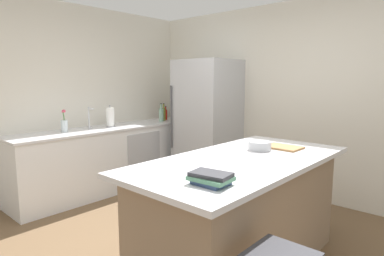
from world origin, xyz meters
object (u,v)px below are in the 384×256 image
at_px(syrup_bottle, 173,114).
at_px(olive_oil_bottle, 164,114).
at_px(sink_faucet, 89,117).
at_px(hot_sauce_bottle, 166,114).
at_px(whiskey_bottle, 179,112).
at_px(flower_vase, 64,124).
at_px(paper_towel_roll, 110,118).
at_px(refrigerator, 207,123).
at_px(cutting_board, 283,147).
at_px(gin_bottle, 161,114).
at_px(mixing_bowl, 260,146).
at_px(kitchen_island, 241,212).
at_px(cookbook_stack, 211,178).

relative_size(syrup_bottle, olive_oil_bottle, 0.81).
height_order(sink_faucet, syrup_bottle, sink_faucet).
distance_m(hot_sauce_bottle, olive_oil_bottle, 0.13).
bearing_deg(whiskey_bottle, flower_vase, -93.69).
height_order(sink_faucet, paper_towel_roll, paper_towel_roll).
xyz_separation_m(refrigerator, whiskey_bottle, (-0.77, 0.17, 0.11)).
bearing_deg(sink_faucet, olive_oil_bottle, 86.75).
bearing_deg(cutting_board, hot_sauce_bottle, 159.71).
distance_m(whiskey_bottle, hot_sauce_bottle, 0.22).
relative_size(whiskey_bottle, gin_bottle, 1.18).
xyz_separation_m(syrup_bottle, hot_sauce_bottle, (-0.09, -0.09, 0.00)).
bearing_deg(syrup_bottle, whiskey_bottle, 60.37).
bearing_deg(mixing_bowl, paper_towel_roll, 178.27).
relative_size(refrigerator, syrup_bottle, 8.07).
bearing_deg(cutting_board, gin_bottle, 163.02).
distance_m(whiskey_bottle, olive_oil_bottle, 0.29).
distance_m(refrigerator, whiskey_bottle, 0.80).
bearing_deg(kitchen_island, cookbook_stack, -71.73).
bearing_deg(cutting_board, refrigerator, 150.44).
relative_size(sink_faucet, flower_vase, 1.04).
height_order(refrigerator, paper_towel_roll, refrigerator).
bearing_deg(cookbook_stack, flower_vase, 170.35).
xyz_separation_m(flower_vase, gin_bottle, (0.10, 1.59, 0.01)).
height_order(whiskey_bottle, syrup_bottle, whiskey_bottle).
distance_m(cookbook_stack, mixing_bowl, 1.11).
height_order(whiskey_bottle, cookbook_stack, whiskey_bottle).
distance_m(kitchen_island, whiskey_bottle, 3.04).
xyz_separation_m(kitchen_island, refrigerator, (-1.66, 1.57, 0.46)).
height_order(gin_bottle, mixing_bowl, gin_bottle).
height_order(kitchen_island, syrup_bottle, syrup_bottle).
distance_m(paper_towel_roll, hot_sauce_bottle, 1.12).
distance_m(sink_faucet, paper_towel_roll, 0.31).
xyz_separation_m(olive_oil_bottle, gin_bottle, (0.04, -0.09, 0.00)).
height_order(olive_oil_bottle, cutting_board, olive_oil_bottle).
bearing_deg(kitchen_island, flower_vase, -174.89).
distance_m(syrup_bottle, mixing_bowl, 2.74).
height_order(syrup_bottle, mixing_bowl, syrup_bottle).
bearing_deg(kitchen_island, syrup_bottle, 146.31).
bearing_deg(gin_bottle, kitchen_island, -29.04).
distance_m(kitchen_island, mixing_bowl, 0.63).
height_order(hot_sauce_bottle, cutting_board, hot_sauce_bottle).
bearing_deg(flower_vase, hot_sauce_bottle, 90.39).
distance_m(refrigerator, paper_towel_roll, 1.43).
bearing_deg(refrigerator, gin_bottle, -165.45).
distance_m(flower_vase, whiskey_bottle, 1.97).
bearing_deg(syrup_bottle, cookbook_stack, -40.98).
xyz_separation_m(hot_sauce_bottle, mixing_bowl, (2.51, -1.19, -0.02)).
height_order(whiskey_bottle, hot_sauce_bottle, whiskey_bottle).
height_order(syrup_bottle, hot_sauce_bottle, syrup_bottle).
xyz_separation_m(kitchen_island, flower_vase, (-2.56, -0.23, 0.54)).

